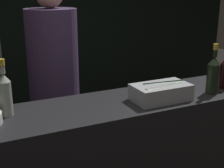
% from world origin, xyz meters
% --- Properties ---
extents(wall_back_chalkboard, '(6.40, 0.06, 2.80)m').
position_xyz_m(wall_back_chalkboard, '(0.00, 2.72, 1.40)').
color(wall_back_chalkboard, black).
rests_on(wall_back_chalkboard, ground_plane).
extents(ice_bin_with_bottles, '(0.38, 0.22, 0.11)m').
position_xyz_m(ice_bin_with_bottles, '(0.31, 0.17, 1.06)').
color(ice_bin_with_bottles, '#B7BABF').
rests_on(ice_bin_with_bottles, bar_counter).
extents(rose_wine_bottle, '(0.08, 0.08, 0.34)m').
position_xyz_m(rose_wine_bottle, '(-0.65, 0.34, 1.14)').
color(rose_wine_bottle, '#9EA899').
rests_on(rose_wine_bottle, bar_counter).
extents(champagne_bottle, '(0.09, 0.09, 0.35)m').
position_xyz_m(champagne_bottle, '(0.71, 0.13, 1.14)').
color(champagne_bottle, black).
rests_on(champagne_bottle, bar_counter).
extents(person_in_hoodie, '(0.41, 0.41, 1.77)m').
position_xyz_m(person_in_hoodie, '(-0.19, 0.99, 0.98)').
color(person_in_hoodie, black).
rests_on(person_in_hoodie, ground_plane).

